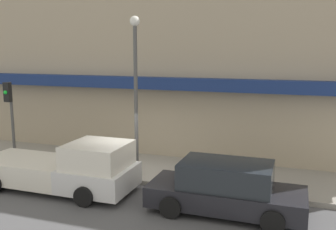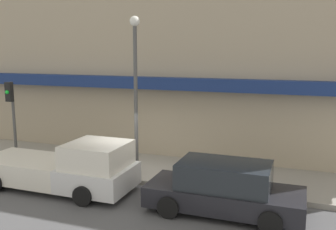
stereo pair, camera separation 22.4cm
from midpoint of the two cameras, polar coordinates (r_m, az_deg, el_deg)
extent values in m
plane|color=#4C4C4F|center=(13.83, -5.32, -10.38)|extent=(80.00, 80.00, 0.00)
cube|color=gray|center=(15.22, -2.63, -8.09)|extent=(36.00, 3.31, 0.17)
cube|color=tan|center=(17.44, 1.32, 10.28)|extent=(19.80, 3.00, 9.82)
cube|color=navy|center=(15.80, -0.82, 4.86)|extent=(18.22, 0.60, 0.50)
cube|color=silver|center=(12.84, -10.13, -9.31)|extent=(2.25, 2.03, 0.76)
cube|color=silver|center=(12.61, -10.23, -5.98)|extent=(1.92, 1.87, 0.79)
cube|color=silver|center=(14.42, -19.94, -7.63)|extent=(3.38, 2.03, 0.76)
cylinder|color=black|center=(13.74, -7.73, -9.14)|extent=(0.64, 0.22, 0.64)
cylinder|color=black|center=(12.10, -12.32, -11.95)|extent=(0.64, 0.22, 0.64)
cylinder|color=black|center=(15.62, -19.24, -7.28)|extent=(0.64, 0.22, 0.64)
cube|color=black|center=(11.44, 9.08, -12.19)|extent=(4.57, 1.80, 0.61)
cube|color=#23282D|center=(11.21, 9.17, -8.99)|extent=(2.65, 1.62, 0.74)
cylinder|color=black|center=(12.19, 16.60, -11.98)|extent=(0.64, 0.22, 0.64)
cylinder|color=black|center=(10.53, 15.93, -15.50)|extent=(0.64, 0.22, 0.64)
cylinder|color=black|center=(12.63, 3.43, -10.78)|extent=(0.64, 0.22, 0.64)
cylinder|color=black|center=(11.05, 0.66, -13.88)|extent=(0.64, 0.22, 0.64)
cylinder|color=yellow|center=(15.32, -12.58, -6.81)|extent=(0.21, 0.21, 0.54)
sphere|color=yellow|center=(15.22, -12.63, -5.55)|extent=(0.20, 0.20, 0.20)
cylinder|color=#4C4C4C|center=(13.65, -4.46, 1.88)|extent=(0.14, 0.14, 5.43)
sphere|color=silver|center=(13.56, -4.62, 14.09)|extent=(0.36, 0.36, 0.36)
cylinder|color=#4C4C4C|center=(16.93, -22.04, -0.89)|extent=(0.12, 0.12, 3.32)
cube|color=black|center=(16.65, -22.69, 3.27)|extent=(0.28, 0.20, 0.80)
sphere|color=green|center=(16.56, -22.97, 3.22)|extent=(0.16, 0.16, 0.16)
camera|label=1|loc=(0.11, -89.54, 0.08)|focal=40.00mm
camera|label=2|loc=(0.11, 90.46, -0.08)|focal=40.00mm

